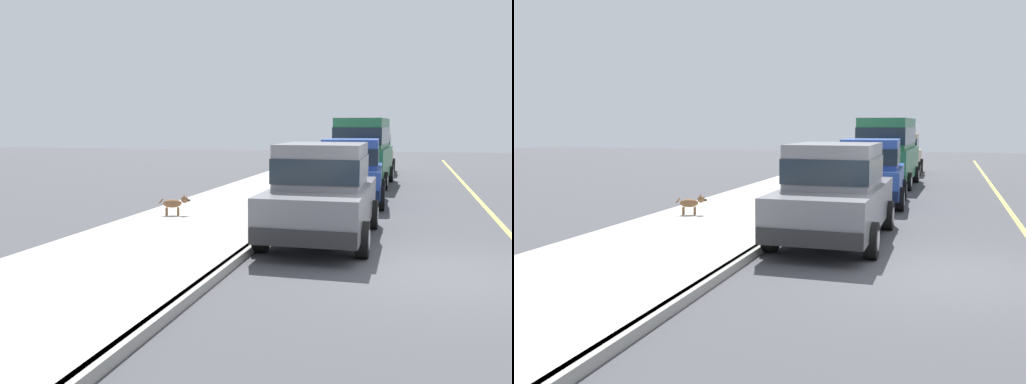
# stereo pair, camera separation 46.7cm
# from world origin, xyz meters

# --- Properties ---
(ground_plane) EXTENTS (80.00, 80.00, 0.00)m
(ground_plane) POSITION_xyz_m (0.00, 0.00, 0.00)
(ground_plane) COLOR #424247
(curb) EXTENTS (0.16, 64.00, 0.14)m
(curb) POSITION_xyz_m (-3.20, 0.00, 0.07)
(curb) COLOR gray
(curb) RESTS_ON ground
(sidewalk) EXTENTS (3.60, 64.00, 0.14)m
(sidewalk) POSITION_xyz_m (-5.00, 0.00, 0.07)
(sidewalk) COLOR #A8A59E
(sidewalk) RESTS_ON ground
(car_grey_sedan) EXTENTS (2.05, 4.60, 1.92)m
(car_grey_sedan) POSITION_xyz_m (-2.12, 1.94, 0.98)
(car_grey_sedan) COLOR slate
(car_grey_sedan) RESTS_ON ground
(car_blue_hatchback) EXTENTS (2.06, 3.86, 1.88)m
(car_blue_hatchback) POSITION_xyz_m (-2.10, 7.19, 0.98)
(car_blue_hatchback) COLOR #28479E
(car_blue_hatchback) RESTS_ON ground
(car_green_van) EXTENTS (2.25, 4.96, 2.52)m
(car_green_van) POSITION_xyz_m (-2.20, 12.48, 1.39)
(car_green_van) COLOR #23663D
(car_green_van) RESTS_ON ground
(car_tan_hatchback) EXTENTS (1.96, 3.80, 1.88)m
(car_tan_hatchback) POSITION_xyz_m (-2.12, 17.92, 0.98)
(car_tan_hatchback) COLOR tan
(car_tan_hatchback) RESTS_ON ground
(dog_brown) EXTENTS (0.73, 0.35, 0.49)m
(dog_brown) POSITION_xyz_m (-5.83, 3.19, 0.43)
(dog_brown) COLOR brown
(dog_brown) RESTS_ON sidewalk
(fire_hydrant) EXTENTS (0.34, 0.24, 0.72)m
(fire_hydrant) POSITION_xyz_m (-3.65, 7.00, 0.48)
(fire_hydrant) COLOR red
(fire_hydrant) RESTS_ON sidewalk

